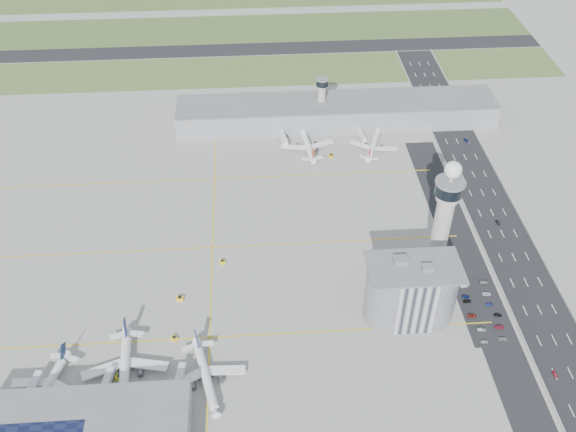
{
  "coord_description": "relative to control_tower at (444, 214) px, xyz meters",
  "views": [
    {
      "loc": [
        -17.39,
        -218.04,
        228.68
      ],
      "look_at": [
        0.0,
        35.0,
        15.0
      ],
      "focal_mm": 40.0,
      "sensor_mm": 36.0,
      "label": 1
    }
  ],
  "objects": [
    {
      "name": "taxiway_line_v",
      "position": [
        -112.0,
        22.0,
        -35.04
      ],
      "size": [
        0.6,
        260.0,
        0.01
      ],
      "primitive_type": "cube",
      "color": "yellow",
      "rests_on": "ground"
    },
    {
      "name": "airplane_near_b",
      "position": [
        -147.28,
        -55.65,
        -28.9
      ],
      "size": [
        40.41,
        46.49,
        12.28
      ],
      "primitive_type": null,
      "rotation": [
        0.0,
        0.0,
        -1.5
      ],
      "color": "white",
      "rests_on": "ground"
    },
    {
      "name": "tug_0",
      "position": [
        -149.5,
        -57.46,
        -33.97
      ],
      "size": [
        3.78,
        2.69,
        2.13
      ],
      "primitive_type": null,
      "rotation": [
        0.0,
        0.0,
        -1.62
      ],
      "color": "yellow",
      "rests_on": "ground"
    },
    {
      "name": "jet_bridge_near_1",
      "position": [
        -155.0,
        -69.0,
        -32.19
      ],
      "size": [
        5.39,
        14.31,
        5.7
      ],
      "primitive_type": null,
      "rotation": [
        0.0,
        0.0,
        1.4
      ],
      "color": "silver",
      "rests_on": "ground"
    },
    {
      "name": "taxiway_line_h_0",
      "position": [
        -112.0,
        -38.0,
        -35.04
      ],
      "size": [
        260.0,
        0.6,
        0.01
      ],
      "primitive_type": "cube",
      "color": "yellow",
      "rests_on": "ground"
    },
    {
      "name": "admin_building",
      "position": [
        -20.01,
        -30.0,
        -19.74
      ],
      "size": [
        42.0,
        24.0,
        33.5
      ],
      "color": "#B2B2B7",
      "rests_on": "ground"
    },
    {
      "name": "runway",
      "position": [
        -92.0,
        254.0,
        -34.98
      ],
      "size": [
        480.0,
        22.0,
        0.1
      ],
      "primitive_type": "cube",
      "color": "black",
      "rests_on": "ground"
    },
    {
      "name": "car_lot_4",
      "position": [
        10.37,
        -21.82,
        -34.43
      ],
      "size": [
        3.69,
        1.74,
        1.22
      ],
      "primitive_type": "imported",
      "rotation": [
        0.0,
        0.0,
        1.49
      ],
      "color": "navy",
      "rests_on": "ground"
    },
    {
      "name": "car_hw_0",
      "position": [
        35.84,
        -68.39,
        -34.46
      ],
      "size": [
        1.38,
        3.4,
        1.15
      ],
      "primitive_type": "imported",
      "rotation": [
        0.0,
        0.0,
        0.01
      ],
      "color": "#B12233",
      "rests_on": "ground"
    },
    {
      "name": "car_lot_3",
      "position": [
        10.23,
        -24.71,
        -34.47
      ],
      "size": [
        4.03,
        1.92,
        1.13
      ],
      "primitive_type": "imported",
      "rotation": [
        0.0,
        0.0,
        1.66
      ],
      "color": "black",
      "rests_on": "ground"
    },
    {
      "name": "barrier_right",
      "position": [
        57.0,
        -8.0,
        -34.44
      ],
      "size": [
        0.6,
        500.0,
        1.2
      ],
      "primitive_type": "cube",
      "color": "#9E9E99",
      "rests_on": "ground"
    },
    {
      "name": "car_lot_11",
      "position": [
        22.13,
        -12.98,
        -34.42
      ],
      "size": [
        4.31,
        1.89,
        1.23
      ],
      "primitive_type": "imported",
      "rotation": [
        0.0,
        0.0,
        1.53
      ],
      "color": "gray",
      "rests_on": "ground"
    },
    {
      "name": "secondary_tower",
      "position": [
        -42.0,
        142.0,
        -16.24
      ],
      "size": [
        8.6,
        8.6,
        31.9
      ],
      "color": "#ADAAA5",
      "rests_on": "ground"
    },
    {
      "name": "car_hw_4",
      "position": [
        35.41,
        171.94,
        -34.39
      ],
      "size": [
        1.84,
        3.93,
        1.3
      ],
      "primitive_type": "imported",
      "rotation": [
        0.0,
        0.0,
        0.08
      ],
      "color": "#98A0A9",
      "rests_on": "ground"
    },
    {
      "name": "tug_2",
      "position": [
        -126.74,
        -13.75,
        -34.06
      ],
      "size": [
        3.61,
        2.67,
        1.97
      ],
      "primitive_type": null,
      "rotation": [
        0.0,
        0.0,
        -1.67
      ],
      "color": "yellow",
      "rests_on": "ground"
    },
    {
      "name": "airplane_near_a",
      "position": [
        -178.86,
        -62.63,
        -29.76
      ],
      "size": [
        41.66,
        45.42,
        10.56
      ],
      "primitive_type": null,
      "rotation": [
        0.0,
        0.0,
        -1.87
      ],
      "color": "white",
      "rests_on": "ground"
    },
    {
      "name": "terminal_pier",
      "position": [
        -32.0,
        140.0,
        -27.14
      ],
      "size": [
        210.0,
        32.0,
        15.8
      ],
      "color": "gray",
      "rests_on": "ground"
    },
    {
      "name": "car_lot_5",
      "position": [
        11.53,
        -14.9,
        -34.47
      ],
      "size": [
        3.61,
        1.62,
        1.15
      ],
      "primitive_type": "imported",
      "rotation": [
        0.0,
        0.0,
        1.69
      ],
      "color": "white",
      "rests_on": "ground"
    },
    {
      "name": "control_tower",
      "position": [
        0.0,
        0.0,
        0.0
      ],
      "size": [
        14.0,
        14.0,
        64.5
      ],
      "color": "#ADAAA5",
      "rests_on": "ground"
    },
    {
      "name": "airplane_far_b",
      "position": [
        -12.45,
        107.39,
        -29.98
      ],
      "size": [
        41.04,
        44.33,
        10.11
      ],
      "primitive_type": null,
      "rotation": [
        0.0,
        0.0,
        1.23
      ],
      "color": "white",
      "rests_on": "ground"
    },
    {
      "name": "car_lot_2",
      "position": [
        9.85,
        -33.94,
        -34.45
      ],
      "size": [
        4.39,
        2.23,
        1.19
      ],
      "primitive_type": "imported",
      "rotation": [
        0.0,
        0.0,
        1.51
      ],
      "color": "maroon",
      "rests_on": "ground"
    },
    {
      "name": "car_lot_9",
      "position": [
        20.2,
        -27.63,
        -34.47
      ],
      "size": [
        3.59,
        1.56,
        1.15
      ],
      "primitive_type": "imported",
      "rotation": [
        0.0,
        0.0,
        1.67
      ],
      "color": "navy",
      "rests_on": "ground"
    },
    {
      "name": "airplane_near_c",
      "position": [
        -112.61,
        -62.06,
        -29.31
      ],
      "size": [
        43.56,
        48.06,
        11.46
      ],
      "primitive_type": null,
      "rotation": [
        0.0,
        0.0,
        -1.33
      ],
      "color": "white",
      "rests_on": "ground"
    },
    {
      "name": "taxiway_line_h_1",
      "position": [
        -112.0,
        22.0,
        -35.04
      ],
      "size": [
        260.0,
        0.6,
        0.01
      ],
      "primitive_type": "cube",
      "color": "yellow",
      "rests_on": "ground"
    },
    {
      "name": "car_lot_0",
      "position": [
        11.08,
        -49.25,
        -34.5
      ],
      "size": [
        3.24,
        1.43,
        1.08
      ],
      "primitive_type": "imported",
      "rotation": [
        0.0,
        0.0,
        1.52
      ],
      "color": "silver",
      "rests_on": "ground"
    },
    {
      "name": "car_hw_1",
      "position": [
        43.18,
        30.49,
        -34.43
      ],
      "size": [
        1.79,
        3.88,
        1.23
      ],
      "primitive_type": "imported",
      "rotation": [
        0.0,
        0.0,
        0.13
      ],
      "color": "black",
      "rests_on": "ground"
    },
    {
      "name": "jet_bridge_far_1",
      "position": [
        -20.0,
        124.0,
        -32.19
      ],
      "size": [
        5.39,
        14.31,
        5.7
      ],
      "primitive_type": null,
      "rotation": [
        0.0,
        0.0,
        -1.4
      ],
      "color": "silver",
      "rests_on": "ground"
    },
    {
      "name": "airplane_far_a",
      "position": [
        -54.09,
        111.09,
        -29.36
      ],
      "size": [
        38.61,
        44.01,
        11.36
      ],
      "primitive_type": null,
      "rotation": [
        0.0,
        0.0,
        1.68
      ],
      "color": "white",
      "rests_on": "ground"
    },
    {
      "name": "tug_5",
      "position": [
        -40.14,
        100.06,
        -34.1
      ],
      "size": [
        2.24,
        3.26,
        1.89
      ],
      "primitive_type": null,
      "rotation": [
        0.0,
        0.0,
        -0.0
      ],
      "color": "#E4B80B",
      "rests_on": "ground"
    },
    {
      "name": "tug_3",
      "position": [
        -106.64,
        10.09,
        -34.17
      ],
      "size": [
        3.2,
        3.62,
        1.75
      ],
      "primitive_type": null,
      "rotation": [
        0.0,
        0.0,
        -2.68
      ],
      "color": "yellow",
      "rests_on": "ground"
    },
    {
      "name": "ground",
      "position": [
        -72.0,
        -8.0,
        -35.04
      ],
      "size": [
        1000.0,
        1000.0,
        0.0
      ],
      "primitive_type": "plane",
      "color": "#A09D95"
    },
    {
      "name": "jet_bridge_near_2",
      "position": [
        -125.0,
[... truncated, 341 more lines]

